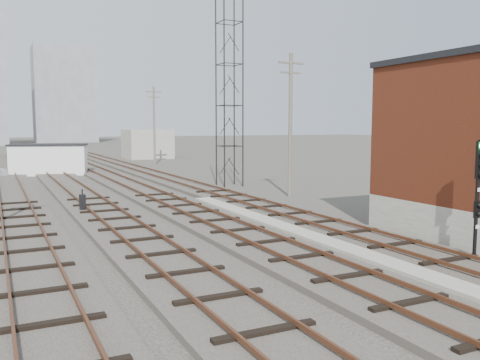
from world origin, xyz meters
TOP-DOWN VIEW (x-y plane):
  - ground at (0.00, 60.00)m, footprint 320.00×320.00m
  - track_right at (2.50, 39.00)m, footprint 3.20×90.00m
  - track_mid_right at (-1.50, 39.00)m, footprint 3.20×90.00m
  - track_mid_left at (-5.50, 39.00)m, footprint 3.20×90.00m
  - track_left at (-9.50, 39.00)m, footprint 3.20×90.00m
  - platform_curb at (0.50, 14.00)m, footprint 0.90×28.00m
  - lattice_tower at (5.50, 35.00)m, footprint 1.60×1.60m
  - utility_pole_right_a at (6.50, 28.00)m, footprint 1.80×0.24m
  - utility_pole_right_b at (6.50, 58.00)m, footprint 1.80×0.24m
  - apartment_right at (8.00, 150.00)m, footprint 16.00×12.00m
  - shed_right at (9.00, 70.00)m, footprint 6.00×6.00m
  - signal_mast at (3.70, 11.80)m, footprint 0.40×0.41m
  - switch_stand at (-6.40, 27.28)m, footprint 0.31×0.31m
  - site_trailer at (-5.82, 50.27)m, footprint 7.30×4.56m

SIDE VIEW (x-z plane):
  - ground at x=0.00m, z-range 0.00..0.00m
  - track_right at x=2.50m, z-range -0.09..0.30m
  - track_mid_right at x=-1.50m, z-range -0.09..0.30m
  - track_mid_left at x=-5.50m, z-range -0.09..0.30m
  - track_left at x=-9.50m, z-range -0.09..0.30m
  - platform_curb at x=0.50m, z-range 0.00..0.26m
  - switch_stand at x=-6.40m, z-range -0.03..1.15m
  - site_trailer at x=-5.82m, z-range 0.01..2.86m
  - shed_right at x=9.00m, z-range 0.00..4.00m
  - signal_mast at x=3.70m, z-range 0.36..4.42m
  - utility_pole_right_a at x=6.50m, z-range 0.30..9.30m
  - utility_pole_right_b at x=6.50m, z-range 0.30..9.30m
  - lattice_tower at x=5.50m, z-range 0.00..15.00m
  - apartment_right at x=8.00m, z-range 0.00..26.00m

